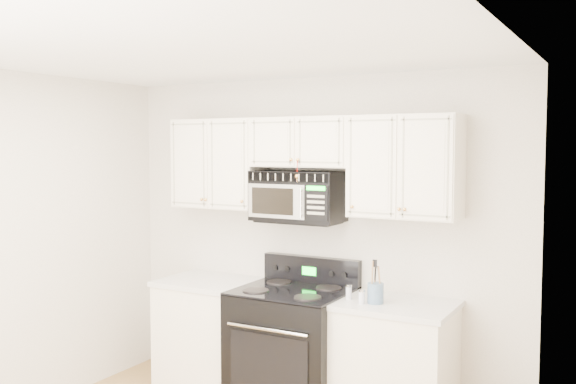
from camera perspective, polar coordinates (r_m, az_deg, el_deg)
The scene contains 9 objects.
room at distance 3.80m, azimuth -9.61°, elevation -7.22°, with size 3.51×3.51×2.61m.
base_cabinet_left at distance 5.60m, azimuth -6.65°, elevation -12.73°, with size 0.86×0.65×0.92m.
base_cabinet_right at distance 4.89m, azimuth 9.36°, elevation -15.29°, with size 0.86×0.65×0.92m.
range at distance 5.14m, azimuth 0.44°, elevation -13.56°, with size 0.85×0.77×1.14m.
upper_cabinets at distance 5.07m, azimuth 1.56°, elevation 2.85°, with size 2.44×0.37×0.75m.
microwave at distance 5.09m, azimuth 0.87°, elevation -0.35°, with size 0.72×0.41×0.40m.
utensil_crock at distance 4.68m, azimuth 7.79°, elevation -8.82°, with size 0.12×0.12×0.31m.
shaker_salt at distance 4.79m, azimuth 5.42°, elevation -8.81°, with size 0.04×0.04×0.11m.
shaker_pepper at distance 4.65m, azimuth 6.56°, elevation -9.22°, with size 0.04×0.04×0.11m.
Camera 1 is at (2.33, -2.91, 2.04)m, focal length 40.00 mm.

